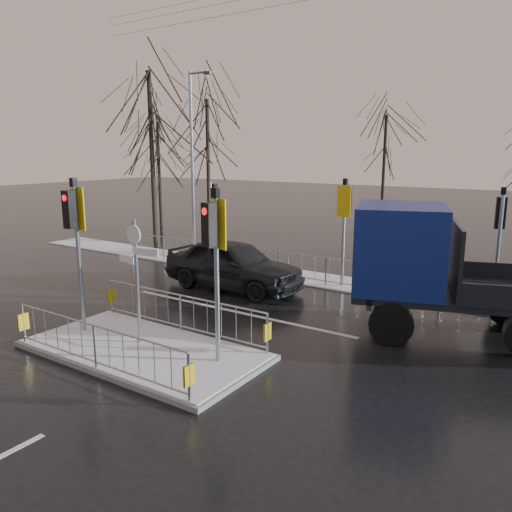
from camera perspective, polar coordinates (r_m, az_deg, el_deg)
The scene contains 12 objects.
ground at distance 12.65m, azimuth -12.77°, elevation -10.74°, with size 120.00×120.00×0.00m, color black.
snow_verge at distance 19.24m, azimuth 6.03°, elevation -2.54°, with size 30.00×2.00×0.04m, color white.
lane_markings at distance 12.44m, azimuth -13.90°, elevation -11.17°, with size 8.00×11.38×0.01m.
traffic_island at distance 12.52m, azimuth -12.85°, elevation -9.06°, with size 6.00×3.04×4.15m.
far_kerb_fixtures at distance 18.44m, azimuth 6.18°, elevation 0.01°, with size 18.00×0.65×3.83m.
car_far_lane at distance 17.63m, azimuth -2.63°, elevation -0.95°, with size 2.08×5.16×1.76m, color black.
flatbed_truck at distance 13.95m, azimuth 20.30°, elevation -1.20°, with size 7.85×4.85×3.42m.
tree_near_a at distance 26.92m, azimuth -11.93°, elevation 14.48°, with size 4.75×4.75×8.97m.
tree_near_b at distance 26.32m, azimuth -5.53°, elevation 12.63°, with size 4.00×4.00×7.55m.
tree_near_c at distance 30.07m, azimuth -11.07°, elevation 11.15°, with size 3.50×3.50×6.61m.
tree_far_a at distance 31.75m, azimuth 14.49°, elevation 11.61°, with size 3.75×3.75×7.08m.
street_lamp_left at distance 23.01m, azimuth -7.20°, elevation 11.07°, with size 1.25×0.18×8.20m.
Camera 1 is at (8.59, -7.94, 4.82)m, focal length 35.00 mm.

